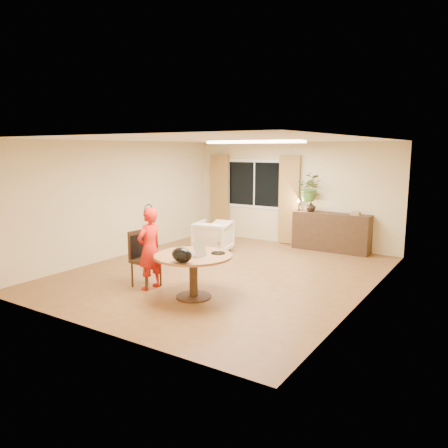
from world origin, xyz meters
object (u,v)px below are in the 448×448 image
(dining_chair, at_px, (146,259))
(sideboard, at_px, (331,232))
(child, at_px, (150,249))
(armchair, at_px, (213,237))
(dining_table, at_px, (193,264))

(dining_chair, height_order, sideboard, dining_chair)
(child, bearing_deg, armchair, -164.53)
(dining_chair, relative_size, armchair, 1.21)
(child, bearing_deg, dining_table, 95.55)
(dining_chair, bearing_deg, sideboard, 72.43)
(dining_chair, relative_size, child, 0.69)
(dining_table, relative_size, sideboard, 0.70)
(dining_chair, height_order, armchair, dining_chair)
(dining_table, height_order, sideboard, sideboard)
(child, distance_m, sideboard, 4.82)
(sideboard, bearing_deg, dining_chair, -112.28)
(sideboard, bearing_deg, dining_table, -99.69)
(child, bearing_deg, dining_chair, -106.13)
(armchair, height_order, sideboard, sideboard)
(dining_chair, distance_m, sideboard, 4.82)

